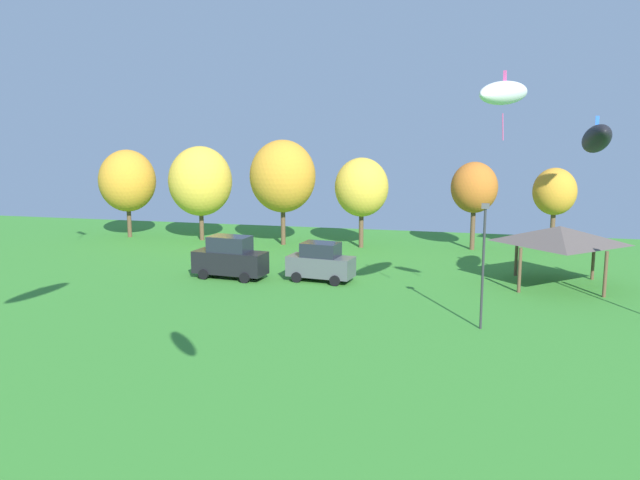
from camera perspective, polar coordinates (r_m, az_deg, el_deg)
kite_flying_2 at (r=30.22m, az=15.27°, el=11.87°), size 2.77×4.61×2.91m
kite_flying_3 at (r=36.85m, az=22.24°, el=7.87°), size 1.39×5.83×2.18m
parked_car_leftmost at (r=42.44m, az=-7.59°, el=-1.50°), size 4.74×2.32×2.67m
parked_car_second_from_left at (r=41.31m, az=0.06°, el=-1.89°), size 4.20×2.32×2.40m
park_pavilion at (r=42.25m, az=19.54°, el=0.42°), size 5.91×5.72×3.60m
light_post_0 at (r=32.27m, az=13.59°, el=-1.54°), size 0.36×0.20×5.95m
treeline_tree_0 at (r=59.10m, az=-15.92°, el=4.81°), size 4.71×4.71×7.37m
treeline_tree_1 at (r=56.20m, az=-10.05°, el=4.89°), size 5.16×5.16×7.71m
treeline_tree_2 at (r=53.27m, az=-3.16°, el=5.37°), size 5.17×5.17×8.28m
treeline_tree_3 at (r=52.14m, az=3.52°, el=4.44°), size 4.12×4.12×6.96m
treeline_tree_4 at (r=52.43m, az=12.86°, el=4.31°), size 3.51×3.51×6.69m
treeline_tree_5 at (r=53.41m, az=19.15°, el=3.85°), size 3.21×3.21×6.29m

